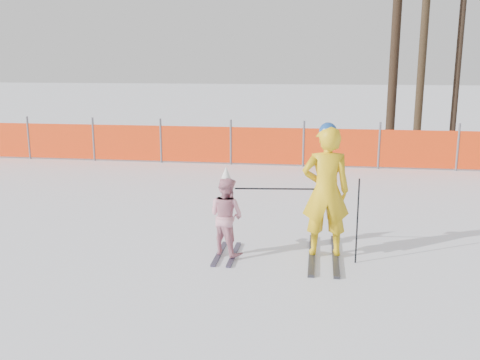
{
  "coord_description": "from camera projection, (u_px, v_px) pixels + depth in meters",
  "views": [
    {
      "loc": [
        1.19,
        -7.57,
        2.82
      ],
      "look_at": [
        0.0,
        0.5,
        1.0
      ],
      "focal_mm": 40.0,
      "sensor_mm": 36.0,
      "label": 1
    }
  ],
  "objects": [
    {
      "name": "adult",
      "position": [
        326.0,
        191.0,
        7.69
      ],
      "size": [
        0.74,
        1.69,
        1.98
      ],
      "color": "black",
      "rests_on": "ground"
    },
    {
      "name": "ground",
      "position": [
        235.0,
        251.0,
        8.09
      ],
      "size": [
        120.0,
        120.0,
        0.0
      ],
      "primitive_type": "plane",
      "color": "white",
      "rests_on": "ground"
    },
    {
      "name": "safety_fence",
      "position": [
        233.0,
        145.0,
        14.78
      ],
      "size": [
        16.14,
        0.06,
        1.25
      ],
      "color": "#595960",
      "rests_on": "ground"
    },
    {
      "name": "tree_trunks",
      "position": [
        413.0,
        46.0,
        18.19
      ],
      "size": [
        2.33,
        1.36,
        6.97
      ],
      "color": "#322416",
      "rests_on": "ground"
    },
    {
      "name": "child",
      "position": [
        226.0,
        215.0,
        7.81
      ],
      "size": [
        0.71,
        1.01,
        1.34
      ],
      "color": "black",
      "rests_on": "ground"
    },
    {
      "name": "ski_poles",
      "position": [
        317.0,
        205.0,
        7.6
      ],
      "size": [
        1.77,
        0.21,
        1.23
      ],
      "color": "black",
      "rests_on": "ground"
    }
  ]
}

